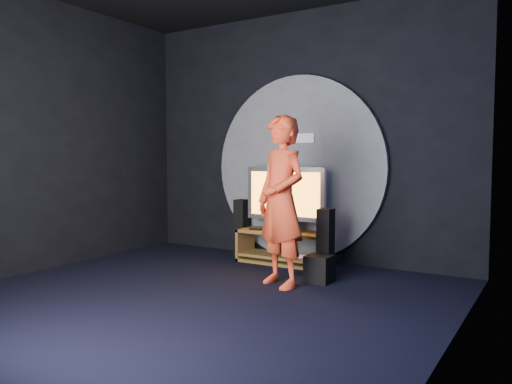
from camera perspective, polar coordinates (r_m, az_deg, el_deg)
floor at (r=5.24m, az=-7.73°, el=-12.15°), size 5.00×5.00×0.00m
back_wall at (r=7.15m, az=5.02°, el=6.34°), size 5.00×0.04×3.50m
left_wall at (r=6.91m, az=-24.21°, el=6.09°), size 0.04×5.00×3.50m
right_wall at (r=3.96m, az=21.52°, el=7.99°), size 0.04×5.00×3.50m
wall_disc_panel at (r=7.10m, az=4.80°, el=2.74°), size 2.60×0.11×2.60m
media_console at (r=6.87m, az=3.14°, el=-6.57°), size 1.27×0.45×0.45m
tv at (r=6.84m, az=3.38°, el=-0.44°), size 1.18×0.22×0.87m
center_speaker at (r=6.73m, az=2.67°, el=-3.95°), size 0.40×0.15×0.15m
remote at (r=6.91m, az=-0.07°, el=-4.27°), size 0.18×0.05×0.02m
tower_speaker_left at (r=7.37m, az=-1.67°, el=-4.11°), size 0.17×0.19×0.83m
tower_speaker_right at (r=6.12m, az=7.95°, el=-5.80°), size 0.17×0.19×0.83m
subwoofer at (r=5.92m, az=7.25°, el=-8.70°), size 0.29×0.29×0.31m
player at (r=5.59m, az=2.88°, el=-1.06°), size 0.83×0.70×1.93m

